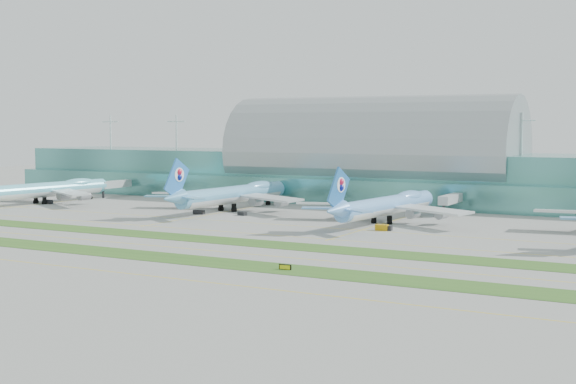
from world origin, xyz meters
The scene contains 17 objects.
ground centered at (0.00, 0.00, 0.00)m, with size 700.00×700.00×0.00m, color gray.
terminal centered at (0.01, 128.79, 14.23)m, with size 340.00×69.10×36.00m.
grass_strip_near centered at (0.00, -28.00, 0.04)m, with size 420.00×12.00×0.08m, color #2D591E.
grass_strip_far centered at (0.00, 2.00, 0.04)m, with size 420.00×12.00×0.08m, color #2D591E.
taxiline_a centered at (0.00, -48.00, 0.01)m, with size 420.00×0.35×0.01m, color yellow.
taxiline_b centered at (0.00, -14.00, 0.01)m, with size 420.00×0.35×0.01m, color yellow.
taxiline_c centered at (0.00, 18.00, 0.01)m, with size 420.00×0.35×0.01m, color yellow.
taxiline_d centered at (0.00, 40.00, 0.01)m, with size 420.00×0.35×0.01m, color yellow.
airliner_a centered at (-110.61, 57.68, 5.85)m, with size 60.19×68.84×18.97m.
airliner_b centered at (-30.38, 69.80, 6.28)m, with size 65.08×74.00×20.36m.
airliner_c centered at (32.89, 61.28, 5.95)m, with size 61.42×70.09×19.29m.
gse_b centered at (-108.49, 55.13, 0.81)m, with size 3.84×2.00×1.63m, color black.
gse_c centered at (-34.22, 52.63, 0.73)m, with size 3.87×1.95×1.46m, color black.
gse_d centered at (-18.85, 56.63, 0.63)m, with size 3.34×1.66×1.27m, color black.
gse_e centered at (38.49, 42.08, 0.89)m, with size 3.73×1.88×1.79m, color #C58A0B.
gse_f centered at (39.37, 42.71, 0.73)m, with size 3.98×1.86×1.46m, color black.
taxiway_sign_east centered at (44.19, -28.69, 0.60)m, with size 2.88×0.48×1.22m.
Camera 1 is at (125.38, -178.81, 31.05)m, focal length 50.00 mm.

